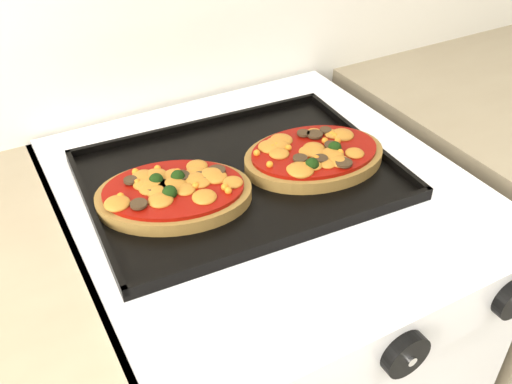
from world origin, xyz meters
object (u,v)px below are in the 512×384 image
baking_tray (240,174)px  pizza_right (314,154)px  stove (261,363)px  pizza_left (174,192)px

baking_tray → pizza_right: bearing=-10.0°
stove → pizza_right: pizza_right is taller
pizza_left → pizza_right: 0.23m
stove → pizza_left: bearing=179.0°
pizza_right → baking_tray: bearing=167.0°
baking_tray → pizza_left: size_ratio=2.07×
stove → baking_tray: baking_tray is taller
stove → pizza_right: (0.09, -0.01, 0.48)m
pizza_left → pizza_right: size_ratio=0.99×
stove → baking_tray: (-0.03, 0.02, 0.47)m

